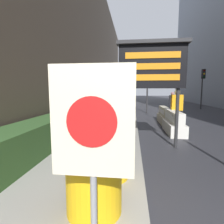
{
  "coord_description": "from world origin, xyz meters",
  "views": [
    {
      "loc": [
        -0.23,
        -1.67,
        1.71
      ],
      "look_at": [
        -1.46,
        8.75,
        0.43
      ],
      "focal_mm": 28.0,
      "sensor_mm": 36.0,
      "label": 1
    }
  ],
  "objects_px": {
    "pedestrian_worker": "(177,106)",
    "traffic_light_near_curb": "(148,69)",
    "message_board": "(152,67)",
    "barrel_drum_foreground": "(94,181)",
    "pedestrian_passerby": "(172,102)",
    "jersey_barrier_cream": "(164,116)",
    "barrel_drum_middle": "(109,155)",
    "traffic_cone_near": "(178,122)",
    "traffic_light_far_side": "(203,80)",
    "jersey_barrier_white": "(174,123)",
    "warning_sign": "(92,133)"
  },
  "relations": [
    {
      "from": "pedestrian_worker",
      "to": "traffic_light_near_curb",
      "type": "bearing_deg",
      "value": 99.02
    },
    {
      "from": "pedestrian_worker",
      "to": "message_board",
      "type": "bearing_deg",
      "value": -117.77
    },
    {
      "from": "barrel_drum_foreground",
      "to": "pedestrian_passerby",
      "type": "bearing_deg",
      "value": 72.55
    },
    {
      "from": "jersey_barrier_cream",
      "to": "traffic_light_near_curb",
      "type": "relative_size",
      "value": 0.43
    },
    {
      "from": "barrel_drum_middle",
      "to": "jersey_barrier_cream",
      "type": "bearing_deg",
      "value": 71.6
    },
    {
      "from": "jersey_barrier_cream",
      "to": "traffic_cone_near",
      "type": "relative_size",
      "value": 3.12
    },
    {
      "from": "traffic_light_far_side",
      "to": "pedestrian_worker",
      "type": "xyz_separation_m",
      "value": [
        -4.37,
        -8.97,
        -1.59
      ]
    },
    {
      "from": "jersey_barrier_white",
      "to": "traffic_cone_near",
      "type": "height_order",
      "value": "jersey_barrier_white"
    },
    {
      "from": "jersey_barrier_white",
      "to": "traffic_light_far_side",
      "type": "height_order",
      "value": "traffic_light_far_side"
    },
    {
      "from": "barrel_drum_foreground",
      "to": "warning_sign",
      "type": "height_order",
      "value": "warning_sign"
    },
    {
      "from": "message_board",
      "to": "pedestrian_worker",
      "type": "height_order",
      "value": "message_board"
    },
    {
      "from": "traffic_light_far_side",
      "to": "barrel_drum_foreground",
      "type": "bearing_deg",
      "value": -114.71
    },
    {
      "from": "message_board",
      "to": "traffic_light_near_curb",
      "type": "height_order",
      "value": "traffic_light_near_curb"
    },
    {
      "from": "traffic_light_near_curb",
      "to": "pedestrian_worker",
      "type": "bearing_deg",
      "value": -81.46
    },
    {
      "from": "barrel_drum_middle",
      "to": "pedestrian_worker",
      "type": "bearing_deg",
      "value": 64.02
    },
    {
      "from": "message_board",
      "to": "traffic_light_near_curb",
      "type": "distance_m",
      "value": 8.14
    },
    {
      "from": "jersey_barrier_white",
      "to": "pedestrian_worker",
      "type": "xyz_separation_m",
      "value": [
        0.24,
        0.62,
        0.66
      ]
    },
    {
      "from": "barrel_drum_middle",
      "to": "pedestrian_passerby",
      "type": "bearing_deg",
      "value": 71.22
    },
    {
      "from": "pedestrian_worker",
      "to": "pedestrian_passerby",
      "type": "height_order",
      "value": "pedestrian_worker"
    },
    {
      "from": "message_board",
      "to": "jersey_barrier_cream",
      "type": "height_order",
      "value": "message_board"
    },
    {
      "from": "jersey_barrier_cream",
      "to": "pedestrian_passerby",
      "type": "distance_m",
      "value": 2.89
    },
    {
      "from": "barrel_drum_foreground",
      "to": "traffic_cone_near",
      "type": "distance_m",
      "value": 6.45
    },
    {
      "from": "traffic_light_near_curb",
      "to": "message_board",
      "type": "bearing_deg",
      "value": -93.89
    },
    {
      "from": "barrel_drum_middle",
      "to": "traffic_light_far_side",
      "type": "relative_size",
      "value": 0.23
    },
    {
      "from": "barrel_drum_middle",
      "to": "traffic_light_far_side",
      "type": "bearing_deg",
      "value": 64.04
    },
    {
      "from": "pedestrian_worker",
      "to": "pedestrian_passerby",
      "type": "distance_m",
      "value": 4.24
    },
    {
      "from": "warning_sign",
      "to": "jersey_barrier_white",
      "type": "bearing_deg",
      "value": 70.96
    },
    {
      "from": "warning_sign",
      "to": "pedestrian_worker",
      "type": "xyz_separation_m",
      "value": [
        2.25,
        6.46,
        -0.31
      ]
    },
    {
      "from": "traffic_light_near_curb",
      "to": "pedestrian_passerby",
      "type": "relative_size",
      "value": 2.8
    },
    {
      "from": "traffic_light_far_side",
      "to": "jersey_barrier_cream",
      "type": "bearing_deg",
      "value": -121.72
    },
    {
      "from": "barrel_drum_foreground",
      "to": "barrel_drum_middle",
      "type": "height_order",
      "value": "same"
    },
    {
      "from": "jersey_barrier_white",
      "to": "traffic_light_far_side",
      "type": "distance_m",
      "value": 10.87
    },
    {
      "from": "message_board",
      "to": "jersey_barrier_cream",
      "type": "bearing_deg",
      "value": 74.42
    },
    {
      "from": "barrel_drum_middle",
      "to": "traffic_light_near_curb",
      "type": "distance_m",
      "value": 10.78
    },
    {
      "from": "warning_sign",
      "to": "jersey_barrier_cream",
      "type": "xyz_separation_m",
      "value": [
        2.02,
        7.99,
        -0.98
      ]
    },
    {
      "from": "traffic_cone_near",
      "to": "traffic_light_near_curb",
      "type": "xyz_separation_m",
      "value": [
        -0.96,
        5.34,
        2.97
      ]
    },
    {
      "from": "barrel_drum_foreground",
      "to": "barrel_drum_middle",
      "type": "distance_m",
      "value": 0.95
    },
    {
      "from": "barrel_drum_foreground",
      "to": "traffic_light_far_side",
      "type": "xyz_separation_m",
      "value": [
        6.77,
        14.72,
        2.1
      ]
    },
    {
      "from": "message_board",
      "to": "pedestrian_passerby",
      "type": "bearing_deg",
      "value": 72.77
    },
    {
      "from": "jersey_barrier_white",
      "to": "pedestrian_worker",
      "type": "bearing_deg",
      "value": 68.99
    },
    {
      "from": "warning_sign",
      "to": "traffic_light_far_side",
      "type": "bearing_deg",
      "value": 66.78
    },
    {
      "from": "barrel_drum_foreground",
      "to": "message_board",
      "type": "bearing_deg",
      "value": 72.07
    },
    {
      "from": "barrel_drum_foreground",
      "to": "jersey_barrier_cream",
      "type": "distance_m",
      "value": 7.59
    },
    {
      "from": "warning_sign",
      "to": "message_board",
      "type": "bearing_deg",
      "value": 77.31
    },
    {
      "from": "jersey_barrier_white",
      "to": "traffic_cone_near",
      "type": "xyz_separation_m",
      "value": [
        0.37,
        0.79,
        -0.09
      ]
    },
    {
      "from": "message_board",
      "to": "jersey_barrier_white",
      "type": "height_order",
      "value": "message_board"
    },
    {
      "from": "barrel_drum_foreground",
      "to": "pedestrian_passerby",
      "type": "distance_m",
      "value": 10.42
    },
    {
      "from": "pedestrian_passerby",
      "to": "jersey_barrier_cream",
      "type": "bearing_deg",
      "value": -100.63
    },
    {
      "from": "barrel_drum_foreground",
      "to": "traffic_light_near_curb",
      "type": "distance_m",
      "value": 11.7
    },
    {
      "from": "barrel_drum_middle",
      "to": "jersey_barrier_white",
      "type": "height_order",
      "value": "barrel_drum_middle"
    }
  ]
}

